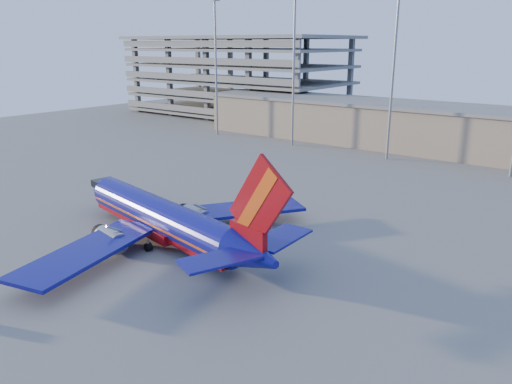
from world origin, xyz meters
TOP-DOWN VIEW (x-y plane):
  - ground at (0.00, 0.00)m, footprint 220.00×220.00m
  - terminal_building at (10.00, 58.00)m, footprint 122.00×16.00m
  - parking_garage at (-62.00, 74.05)m, footprint 62.00×32.00m
  - light_mast_row at (5.00, 46.00)m, footprint 101.60×1.60m
  - aircraft_main at (-6.90, -4.11)m, footprint 33.93×32.36m

SIDE VIEW (x-z plane):
  - ground at x=0.00m, z-range 0.00..0.00m
  - aircraft_main at x=-6.90m, z-range -3.31..8.26m
  - terminal_building at x=10.00m, z-range 0.07..8.57m
  - parking_garage at x=-62.00m, z-range 1.03..22.43m
  - light_mast_row at x=5.00m, z-range 3.23..31.88m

